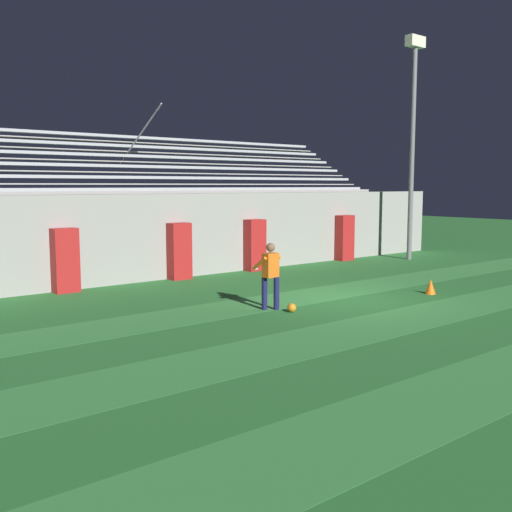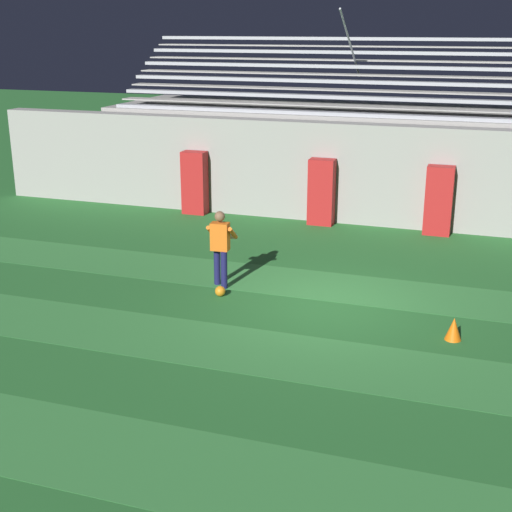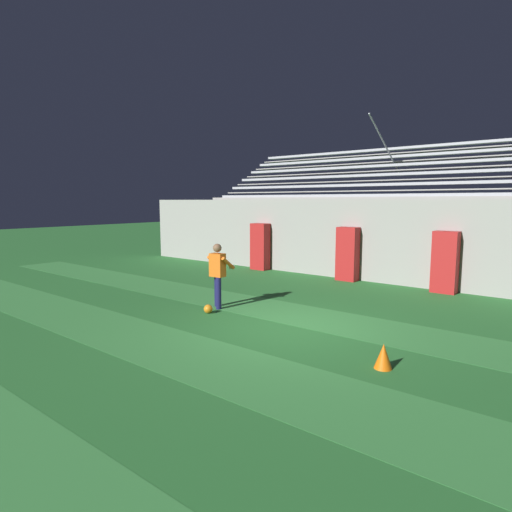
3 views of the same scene
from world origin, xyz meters
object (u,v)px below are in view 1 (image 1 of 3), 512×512
padding_pillar_far_left (65,260)px  floodlight_pole (413,123)px  padding_pillar_gate_right (255,245)px  padding_pillar_far_right (345,238)px  padding_pillar_gate_left (180,251)px  traffic_cone (431,287)px  goalkeeper (270,272)px  soccer_ball (292,308)px

padding_pillar_far_left → floodlight_pole: size_ratio=0.21×
padding_pillar_gate_right → padding_pillar_far_right: (4.77, 0.00, 0.00)m
padding_pillar_gate_left → traffic_cone: padding_pillar_gate_left is taller
goalkeeper → padding_pillar_gate_left: bearing=81.2°
padding_pillar_gate_left → traffic_cone: (4.09, -6.83, -0.72)m
padding_pillar_far_left → goalkeeper: size_ratio=1.11×
padding_pillar_far_right → floodlight_pole: bearing=-32.9°
padding_pillar_gate_right → padding_pillar_far_right: same height
floodlight_pole → soccer_ball: (-10.94, -4.65, -5.51)m
padding_pillar_far_right → goalkeeper: size_ratio=1.11×
padding_pillar_gate_right → floodlight_pole: floodlight_pole is taller
floodlight_pole → traffic_cone: bearing=-139.3°
padding_pillar_far_right → soccer_ball: 10.62m
padding_pillar_far_left → goalkeeper: bearing=-61.8°
padding_pillar_far_right → soccer_ball: bearing=-144.5°
padding_pillar_gate_left → padding_pillar_gate_right: (3.20, 0.00, 0.00)m
soccer_ball → traffic_cone: 4.79m
padding_pillar_far_left → soccer_ball: padding_pillar_far_left is taller
padding_pillar_gate_left → soccer_ball: bearing=-96.1°
padding_pillar_gate_right → floodlight_pole: (7.09, -1.50, 4.69)m
floodlight_pole → padding_pillar_gate_left: bearing=171.7°
padding_pillar_gate_left → padding_pillar_far_right: same height
goalkeeper → padding_pillar_gate_right: bearing=53.9°
floodlight_pole → traffic_cone: floodlight_pole is taller
padding_pillar_far_right → goalkeeper: padding_pillar_far_right is taller
goalkeeper → traffic_cone: (4.95, -1.25, -0.74)m
padding_pillar_gate_right → traffic_cone: (0.89, -6.83, -0.72)m
padding_pillar_gate_right → padding_pillar_far_right: bearing=0.0°
traffic_cone → goalkeeper: bearing=165.8°
padding_pillar_far_left → traffic_cone: 10.50m
goalkeeper → traffic_cone: size_ratio=3.98×
goalkeeper → padding_pillar_far_left: bearing=118.2°
padding_pillar_gate_right → goalkeeper: (-4.06, -5.58, 0.03)m
soccer_ball → traffic_cone: (4.75, -0.68, 0.10)m
padding_pillar_far_left → floodlight_pole: floodlight_pole is taller
floodlight_pole → goalkeeper: 12.75m
traffic_cone → padding_pillar_far_right: bearing=60.4°
padding_pillar_far_right → goalkeeper: bearing=-147.7°
padding_pillar_gate_right → traffic_cone: 6.92m
soccer_ball → goalkeeper: bearing=109.6°
padding_pillar_gate_left → padding_pillar_gate_right: size_ratio=1.00×
padding_pillar_gate_right → traffic_cone: size_ratio=4.42×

